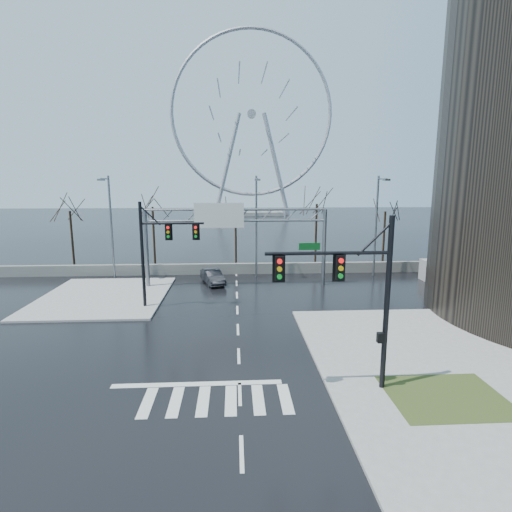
{
  "coord_description": "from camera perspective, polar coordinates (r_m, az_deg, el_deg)",
  "views": [
    {
      "loc": [
        -0.19,
        -20.52,
        9.37
      ],
      "look_at": [
        1.42,
        8.46,
        4.0
      ],
      "focal_mm": 28.0,
      "sensor_mm": 36.0,
      "label": 1
    }
  ],
  "objects": [
    {
      "name": "tree_far_right",
      "position": [
        47.89,
        17.95,
        5.24
      ],
      "size": [
        3.4,
        3.4,
        6.8
      ],
      "color": "black",
      "rests_on": "ground"
    },
    {
      "name": "signal_mast_far",
      "position": [
        30.37,
        -13.92,
        1.58
      ],
      "size": [
        4.72,
        0.41,
        8.0
      ],
      "color": "black",
      "rests_on": "ground"
    },
    {
      "name": "sidewalk_far",
      "position": [
        35.51,
        -20.87,
        -5.4
      ],
      "size": [
        10.0,
        12.0,
        0.15
      ],
      "primitive_type": "cube",
      "color": "gray",
      "rests_on": "ground"
    },
    {
      "name": "sign_gantry",
      "position": [
        35.73,
        -3.46,
        3.73
      ],
      "size": [
        16.36,
        0.4,
        7.6
      ],
      "color": "slate",
      "rests_on": "ground"
    },
    {
      "name": "tree_far_left",
      "position": [
        48.11,
        -25.0,
        4.98
      ],
      "size": [
        3.5,
        3.5,
        7.0
      ],
      "color": "black",
      "rests_on": "ground"
    },
    {
      "name": "sidewalk_right_ext",
      "position": [
        26.41,
        20.12,
        -10.8
      ],
      "size": [
        12.0,
        10.0,
        0.15
      ],
      "primitive_type": "cube",
      "color": "gray",
      "rests_on": "ground"
    },
    {
      "name": "tree_center",
      "position": [
        45.22,
        -2.93,
        5.14
      ],
      "size": [
        3.25,
        3.25,
        6.5
      ],
      "color": "black",
      "rests_on": "ground"
    },
    {
      "name": "ferris_wheel",
      "position": [
        116.85,
        -0.63,
        18.73
      ],
      "size": [
        45.0,
        6.0,
        50.91
      ],
      "color": "gray",
      "rests_on": "ground"
    },
    {
      "name": "streetlight_mid",
      "position": [
        38.9,
        0.06,
        5.34
      ],
      "size": [
        0.5,
        2.55,
        10.0
      ],
      "color": "slate",
      "rests_on": "ground"
    },
    {
      "name": "streetlight_left",
      "position": [
        40.6,
        -20.15,
        4.92
      ],
      "size": [
        0.5,
        2.55,
        10.0
      ],
      "color": "slate",
      "rests_on": "ground"
    },
    {
      "name": "barrier_wall",
      "position": [
        41.47,
        -2.84,
        -1.81
      ],
      "size": [
        52.0,
        0.5,
        1.1
      ],
      "primitive_type": "cube",
      "color": "slate",
      "rests_on": "ground"
    },
    {
      "name": "signal_mast_near",
      "position": [
        17.9,
        14.3,
        -4.41
      ],
      "size": [
        5.52,
        0.41,
        8.0
      ],
      "color": "black",
      "rests_on": "ground"
    },
    {
      "name": "grass_strip",
      "position": [
        20.26,
        25.51,
        -17.67
      ],
      "size": [
        5.0,
        4.0,
        0.02
      ],
      "primitive_type": "cube",
      "color": "#293D19",
      "rests_on": "sidewalk_near"
    },
    {
      "name": "tree_left",
      "position": [
        45.03,
        -14.53,
        5.83
      ],
      "size": [
        3.75,
        3.75,
        7.5
      ],
      "color": "black",
      "rests_on": "ground"
    },
    {
      "name": "car",
      "position": [
        37.6,
        -6.2,
        -2.94
      ],
      "size": [
        2.68,
        4.38,
        1.36
      ],
      "primitive_type": "imported",
      "rotation": [
        0.0,
        0.0,
        0.32
      ],
      "color": "black",
      "rests_on": "ground"
    },
    {
      "name": "ground",
      "position": [
        22.56,
        -2.48,
        -14.07
      ],
      "size": [
        260.0,
        260.0,
        0.0
      ],
      "primitive_type": "plane",
      "color": "black",
      "rests_on": "ground"
    },
    {
      "name": "tree_right",
      "position": [
        45.08,
        8.65,
        6.35
      ],
      "size": [
        3.9,
        3.9,
        7.8
      ],
      "color": "black",
      "rests_on": "ground"
    },
    {
      "name": "streetlight_right",
      "position": [
        41.35,
        16.98,
        5.19
      ],
      "size": [
        0.5,
        2.55,
        10.0
      ],
      "color": "slate",
      "rests_on": "ground"
    }
  ]
}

